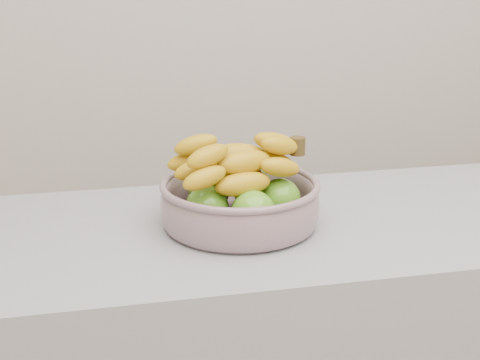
% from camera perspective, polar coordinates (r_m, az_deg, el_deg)
% --- Properties ---
extents(fruit_bowl, '(0.33, 0.33, 0.18)m').
position_cam_1_polar(fruit_bowl, '(1.39, -0.02, -1.53)').
color(fruit_bowl, '#8F9FAB').
rests_on(fruit_bowl, counter).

